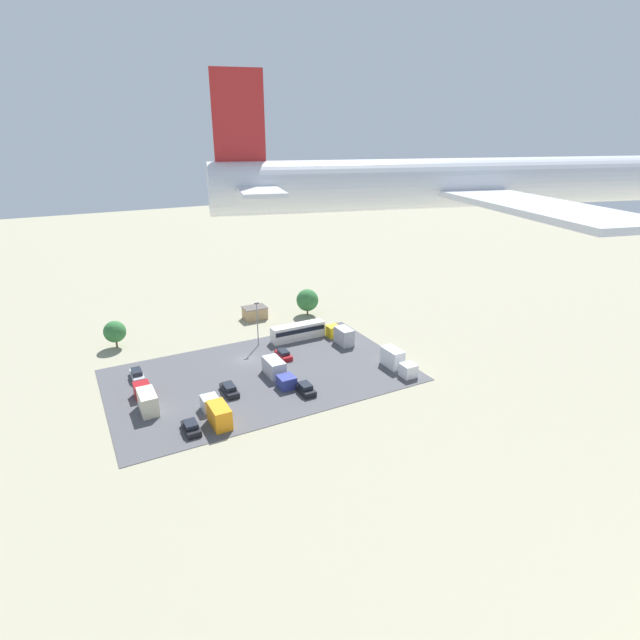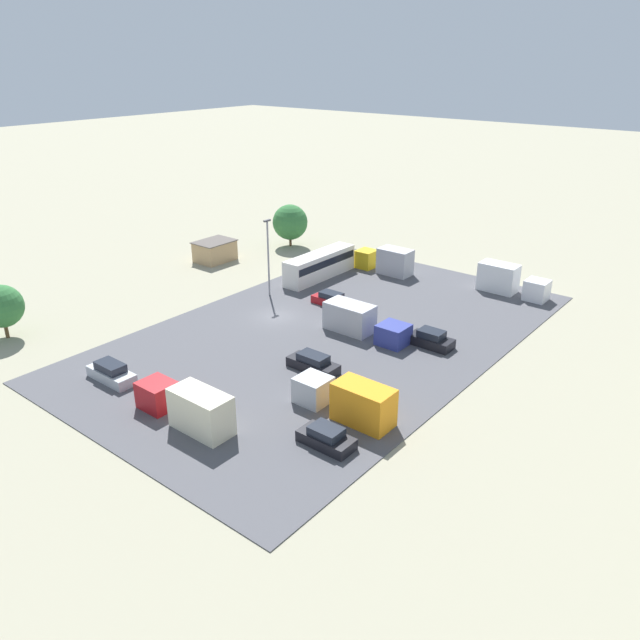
# 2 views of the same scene
# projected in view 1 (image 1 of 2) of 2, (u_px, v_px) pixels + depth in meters

# --- Properties ---
(ground_plane) EXTENTS (400.00, 400.00, 0.00)m
(ground_plane) POSITION_uv_depth(u_px,v_px,m) (247.00, 359.00, 90.95)
(ground_plane) COLOR gray
(parking_lot_surface) EXTENTS (49.87, 30.62, 0.08)m
(parking_lot_surface) POSITION_uv_depth(u_px,v_px,m) (261.00, 375.00, 85.07)
(parking_lot_surface) COLOR #4C4C51
(parking_lot_surface) RESTS_ON ground
(shed_building) EXTENTS (5.06, 3.87, 2.70)m
(shed_building) POSITION_uv_depth(u_px,v_px,m) (255.00, 313.00, 110.35)
(shed_building) COLOR tan
(shed_building) RESTS_ON ground
(bus) EXTENTS (10.99, 2.47, 3.13)m
(bus) POSITION_uv_depth(u_px,v_px,m) (298.00, 331.00, 99.13)
(bus) COLOR silver
(bus) RESTS_ON ground
(parked_car_0) EXTENTS (1.80, 4.40, 1.42)m
(parked_car_0) POSITION_uv_depth(u_px,v_px,m) (283.00, 354.00, 91.38)
(parked_car_0) COLOR maroon
(parked_car_0) RESTS_ON ground
(parked_car_1) EXTENTS (1.95, 4.10, 1.45)m
(parked_car_1) POSITION_uv_depth(u_px,v_px,m) (191.00, 427.00, 68.88)
(parked_car_1) COLOR black
(parked_car_1) RESTS_ON ground
(parked_car_2) EXTENTS (1.83, 4.76, 1.52)m
(parked_car_2) POSITION_uv_depth(u_px,v_px,m) (229.00, 389.00, 78.94)
(parked_car_2) COLOR black
(parked_car_2) RESTS_ON ground
(parked_car_3) EXTENTS (1.95, 4.20, 1.59)m
(parked_car_3) POSITION_uv_depth(u_px,v_px,m) (305.00, 389.00, 79.04)
(parked_car_3) COLOR black
(parked_car_3) RESTS_ON ground
(parked_car_4) EXTENTS (1.81, 4.76, 1.63)m
(parked_car_4) POSITION_uv_depth(u_px,v_px,m) (137.00, 375.00, 83.55)
(parked_car_4) COLOR #ADB2B7
(parked_car_4) RESTS_ON ground
(parked_truck_0) EXTENTS (2.41, 8.34, 3.04)m
(parked_truck_0) POSITION_uv_depth(u_px,v_px,m) (217.00, 412.00, 71.23)
(parked_truck_0) COLOR #ADB2B7
(parked_truck_0) RESTS_ON ground
(parked_truck_1) EXTENTS (2.41, 7.51, 3.23)m
(parked_truck_1) POSITION_uv_depth(u_px,v_px,m) (341.00, 335.00, 97.91)
(parked_truck_1) COLOR gold
(parked_truck_1) RESTS_ON ground
(parked_truck_2) EXTENTS (2.37, 8.86, 3.12)m
(parked_truck_2) POSITION_uv_depth(u_px,v_px,m) (146.00, 398.00, 74.72)
(parked_truck_2) COLOR maroon
(parked_truck_2) RESTS_ON ground
(parked_truck_3) EXTENTS (2.59, 8.90, 2.81)m
(parked_truck_3) POSITION_uv_depth(u_px,v_px,m) (277.00, 371.00, 83.50)
(parked_truck_3) COLOR navy
(parked_truck_3) RESTS_ON ground
(parked_truck_4) EXTENTS (2.36, 7.95, 3.25)m
(parked_truck_4) POSITION_uv_depth(u_px,v_px,m) (397.00, 361.00, 86.70)
(parked_truck_4) COLOR silver
(parked_truck_4) RESTS_ON ground
(tree_near_shed) EXTENTS (4.15, 4.15, 5.36)m
(tree_near_shed) POSITION_uv_depth(u_px,v_px,m) (115.00, 332.00, 94.86)
(tree_near_shed) COLOR brown
(tree_near_shed) RESTS_ON ground
(tree_apron_mid) EXTENTS (4.95, 4.95, 5.95)m
(tree_apron_mid) POSITION_uv_depth(u_px,v_px,m) (307.00, 300.00, 111.92)
(tree_apron_mid) COLOR brown
(tree_apron_mid) RESTS_ON ground
(light_pole_lot_centre) EXTENTS (0.90, 0.28, 8.72)m
(light_pole_lot_centre) POSITION_uv_depth(u_px,v_px,m) (257.00, 322.00, 95.08)
(light_pole_lot_centre) COLOR gray
(light_pole_lot_centre) RESTS_ON ground
(airplane) EXTENTS (37.65, 31.85, 8.62)m
(airplane) POSITION_uv_depth(u_px,v_px,m) (475.00, 183.00, 35.49)
(airplane) COLOR silver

